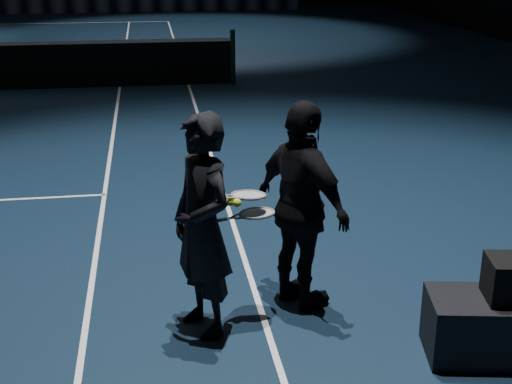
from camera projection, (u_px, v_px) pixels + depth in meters
net_post_right at (233, 57)px, 14.41m from camera, size 0.10×0.10×1.10m
sponsor_backdrop at (24, 2)px, 27.97m from camera, size 22.00×0.15×0.90m
player_a at (202, 226)px, 5.21m from camera, size 0.64×0.73×1.69m
player_b at (302, 207)px, 5.58m from camera, size 0.85×1.07×1.69m
racket_lower at (257, 213)px, 5.40m from camera, size 0.71×0.43×0.03m
racket_upper at (249, 195)px, 5.36m from camera, size 0.71×0.47×0.10m
tennis_balls at (233, 200)px, 5.27m from camera, size 0.12×0.10×0.12m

